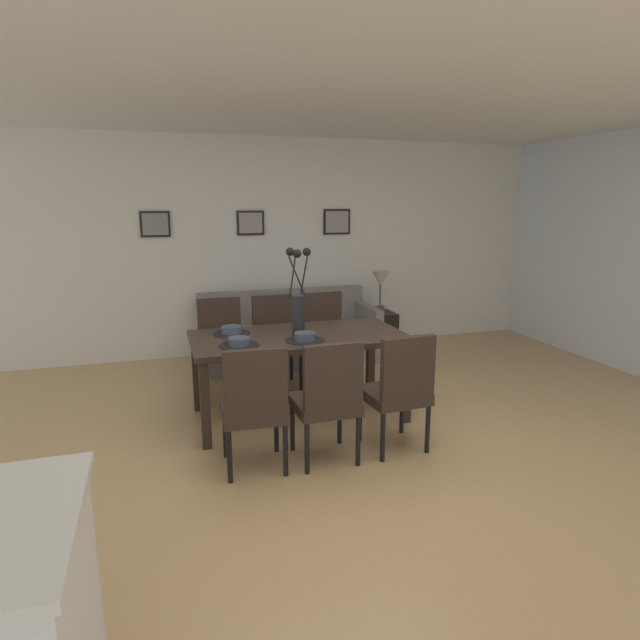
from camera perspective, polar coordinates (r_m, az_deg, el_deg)
The scene contains 23 objects.
ground_plane at distance 3.98m, azimuth 4.25°, elevation -15.25°, with size 9.00×9.00×0.00m, color tan.
back_wall_panel at distance 6.67m, azimuth -5.96°, elevation 7.76°, with size 9.00×0.10×2.60m, color white.
ceiling_panel at distance 3.97m, azimuth 2.61°, elevation 23.93°, with size 9.00×7.20×0.08m, color white.
dining_table at distance 4.59m, azimuth -2.31°, elevation -2.50°, with size 1.80×0.91×0.74m.
dining_chair_near_left at distance 3.72m, azimuth -7.00°, elevation -8.74°, with size 0.46×0.46×0.92m.
dining_chair_near_right at distance 5.34m, azimuth -10.45°, elevation -2.22°, with size 0.44×0.44×0.92m.
dining_chair_far_left at distance 3.82m, azimuth 0.85°, elevation -8.08°, with size 0.45×0.45×0.92m.
dining_chair_far_right at distance 5.43m, azimuth -4.75°, elevation -1.79°, with size 0.44×0.44×0.92m.
dining_chair_mid_left at distance 4.04m, azimuth 8.45°, elevation -7.05°, with size 0.47×0.47×0.92m.
dining_chair_mid_right at distance 5.56m, azimuth 0.60°, elevation -1.41°, with size 0.45×0.45×0.92m.
centerpiece_vase at distance 4.51m, azimuth -2.35°, elevation 1.93°, with size 0.21×0.23×0.73m.
placemat_near_left at distance 4.27m, azimuth -8.62°, elevation -2.69°, with size 0.32×0.32×0.01m, color black.
bowl_near_left at distance 4.26m, azimuth -8.63°, elevation -2.21°, with size 0.17×0.17×0.07m.
placemat_near_right at distance 4.66m, azimuth -9.40°, elevation -1.41°, with size 0.32×0.32×0.01m, color black.
bowl_near_right at distance 4.65m, azimuth -9.42°, elevation -0.96°, with size 0.17×0.17×0.07m.
placemat_far_left at distance 4.38m, azimuth -1.62°, elevation -2.16°, with size 0.32×0.32×0.01m, color black.
bowl_far_left at distance 4.37m, azimuth -1.62°, elevation -1.69°, with size 0.17×0.17×0.07m.
sofa at distance 6.34m, azimuth -3.39°, elevation -1.82°, with size 2.04×0.84×0.80m.
side_table at distance 6.63m, azimuth 6.32°, elevation -1.41°, with size 0.36×0.36×0.52m, color black.
table_lamp at distance 6.50m, azimuth 6.46°, elevation 4.01°, with size 0.22×0.22×0.51m.
framed_picture_left at distance 6.45m, azimuth -17.16°, elevation 9.74°, with size 0.33×0.03×0.29m.
framed_picture_center at distance 6.55m, azimuth -7.41°, elevation 10.22°, with size 0.33×0.03×0.29m.
framed_picture_right at distance 6.83m, azimuth 1.81°, elevation 10.42°, with size 0.35×0.03×0.32m.
Camera 1 is at (-1.32, -3.26, 1.86)m, focal length 30.03 mm.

